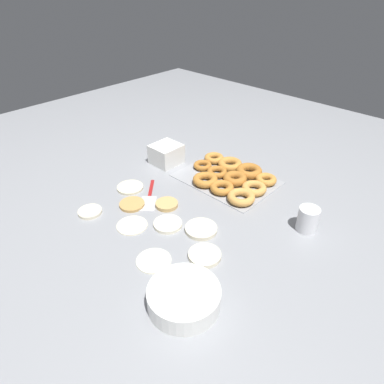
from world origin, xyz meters
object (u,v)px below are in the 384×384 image
object	(u,v)px
pancake_0	(132,225)
paper_cup	(308,219)
batter_bowl	(184,297)
pancake_6	(168,224)
pancake_7	(205,255)
donut_tray	(231,177)
pancake_8	(130,187)
pancake_4	(90,212)
container_stack	(166,154)
pancake_2	(166,204)
pancake_3	(132,204)
pancake_1	(201,229)
pancake_5	(154,260)
spatula	(149,200)

from	to	relation	value
pancake_0	paper_cup	xyz separation A→B (m)	(-0.46, -0.41, 0.04)
batter_bowl	pancake_6	bearing A→B (deg)	-35.84
pancake_7	donut_tray	world-z (taller)	donut_tray
pancake_8	pancake_4	bearing A→B (deg)	96.89
batter_bowl	container_stack	distance (m)	0.81
pancake_2	paper_cup	size ratio (longest dim) A/B	0.97
pancake_8	container_stack	world-z (taller)	container_stack
pancake_2	pancake_6	distance (m)	0.12
pancake_3	donut_tray	size ratio (longest dim) A/B	0.24
pancake_1	pancake_4	bearing A→B (deg)	29.63
pancake_4	pancake_5	size ratio (longest dim) A/B	0.79
pancake_3	donut_tray	xyz separation A→B (m)	(-0.16, -0.41, 0.01)
batter_bowl	paper_cup	distance (m)	0.53
pancake_0	container_stack	distance (m)	0.48
pancake_5	container_stack	distance (m)	0.64
pancake_6	paper_cup	xyz separation A→B (m)	(-0.37, -0.32, 0.04)
pancake_0	pancake_2	size ratio (longest dim) A/B	1.26
pancake_7	pancake_2	bearing A→B (deg)	-19.68
pancake_0	donut_tray	world-z (taller)	donut_tray
pancake_7	donut_tray	size ratio (longest dim) A/B	0.26
donut_tray	container_stack	world-z (taller)	container_stack
pancake_3	spatula	world-z (taller)	pancake_3
pancake_4	pancake_1	bearing A→B (deg)	-150.37
pancake_0	spatula	size ratio (longest dim) A/B	0.58
pancake_8	batter_bowl	bearing A→B (deg)	155.44
pancake_1	batter_bowl	xyz separation A→B (m)	(-0.18, 0.26, 0.02)
container_stack	pancake_8	bearing A→B (deg)	101.79
pancake_5	pancake_7	xyz separation A→B (m)	(-0.10, -0.12, 0.00)
pancake_0	pancake_4	size ratio (longest dim) A/B	1.25
pancake_4	pancake_2	bearing A→B (deg)	-127.69
donut_tray	paper_cup	size ratio (longest dim) A/B	4.53
donut_tray	batter_bowl	xyz separation A→B (m)	(-0.30, 0.60, 0.01)
pancake_6	pancake_0	bearing A→B (deg)	44.64
pancake_4	pancake_8	bearing A→B (deg)	-83.11
pancake_6	spatula	bearing A→B (deg)	-18.14
pancake_6	container_stack	bearing A→B (deg)	-42.47
pancake_2	donut_tray	bearing A→B (deg)	-101.69
pancake_6	paper_cup	bearing A→B (deg)	-139.05
pancake_7	donut_tray	xyz separation A→B (m)	(0.22, -0.42, 0.01)
donut_tray	pancake_6	bearing A→B (deg)	93.46
container_stack	pancake_4	bearing A→B (deg)	99.61
pancake_5	pancake_6	bearing A→B (deg)	-57.41
pancake_1	pancake_5	world-z (taller)	pancake_1
pancake_4	container_stack	size ratio (longest dim) A/B	0.70
pancake_4	container_stack	bearing A→B (deg)	-80.39
pancake_6	pancake_8	bearing A→B (deg)	-11.27
pancake_8	paper_cup	size ratio (longest dim) A/B	1.21
donut_tray	pancake_1	bearing A→B (deg)	111.15
pancake_3	donut_tray	bearing A→B (deg)	-112.06
pancake_8	paper_cup	world-z (taller)	paper_cup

